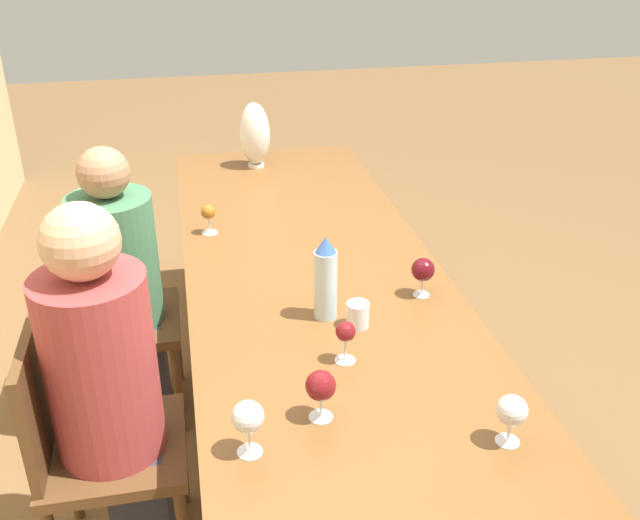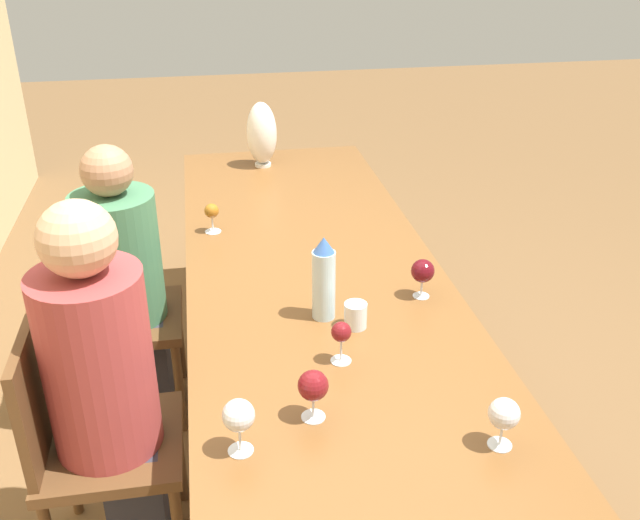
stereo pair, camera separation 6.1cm
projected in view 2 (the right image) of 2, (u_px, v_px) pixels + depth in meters
The scene contains 15 objects.
ground_plane at pixel (320, 445), 2.91m from camera, with size 14.00×14.00×0.00m, color brown.
dining_table at pixel (320, 298), 2.60m from camera, with size 3.11×0.95×0.75m.
water_bottle at pixel (324, 279), 2.31m from camera, with size 0.08×0.08×0.29m.
water_tumbler at pixel (355, 315), 2.30m from camera, with size 0.07×0.07×0.09m.
vase at pixel (262, 134), 3.63m from camera, with size 0.15×0.15×0.33m.
wine_glass_0 at pixel (341, 334), 2.10m from camera, with size 0.06×0.06×0.13m.
wine_glass_1 at pixel (504, 414), 1.77m from camera, with size 0.08×0.08×0.14m.
wine_glass_2 at pixel (423, 271), 2.45m from camera, with size 0.08×0.08×0.14m.
wine_glass_3 at pixel (212, 212), 2.93m from camera, with size 0.07×0.07×0.13m.
wine_glass_4 at pixel (239, 416), 1.74m from camera, with size 0.08×0.08×0.15m.
wine_glass_5 at pixel (313, 386), 1.86m from camera, with size 0.08×0.08×0.15m.
chair_near at pixel (89, 439), 2.23m from camera, with size 0.44×0.44×0.87m.
chair_far at pixel (110, 313), 2.91m from camera, with size 0.44×0.44×0.87m.
person_near at pixel (106, 381), 2.15m from camera, with size 0.33×0.33×1.28m.
person_far at pixel (126, 277), 2.85m from camera, with size 0.33×0.33×1.19m.
Camera 2 is at (-2.22, 0.39, 2.00)m, focal length 40.00 mm.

